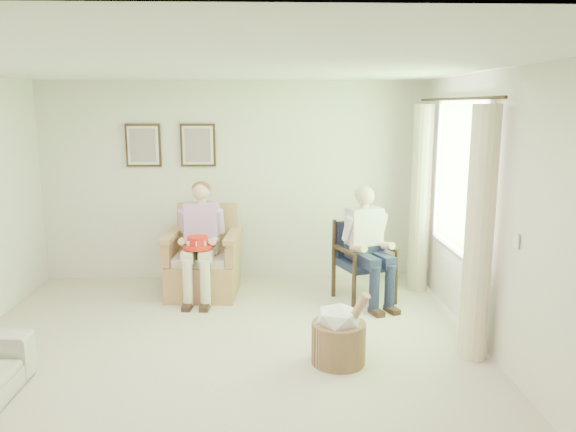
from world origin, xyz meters
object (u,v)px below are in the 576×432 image
(person_wicker, at_px, (201,232))
(person_dark, at_px, (366,238))
(wicker_armchair, at_px, (204,267))
(hatbox, at_px, (339,333))
(wood_armchair, at_px, (363,257))
(red_hat, at_px, (198,244))

(person_wicker, relative_size, person_dark, 1.02)
(wicker_armchair, distance_m, hatbox, 2.41)
(person_wicker, distance_m, hatbox, 2.36)
(wood_armchair, relative_size, person_dark, 0.69)
(wicker_armchair, height_order, wood_armchair, wicker_armchair)
(red_hat, xyz_separation_m, hatbox, (1.44, -1.60, -0.44))
(wicker_armchair, bearing_deg, wood_armchair, -2.52)
(person_dark, bearing_deg, wood_armchair, 70.16)
(wood_armchair, distance_m, hatbox, 1.81)
(wicker_armchair, distance_m, red_hat, 0.51)
(person_wicker, bearing_deg, wicker_armchair, 94.07)
(hatbox, bearing_deg, wicker_armchair, 126.18)
(hatbox, bearing_deg, person_wicker, 128.29)
(wood_armchair, height_order, person_dark, person_dark)
(wicker_armchair, height_order, hatbox, wicker_armchair)
(wicker_armchair, bearing_deg, hatbox, -49.75)
(hatbox, bearing_deg, wood_armchair, 73.68)
(wood_armchair, xyz_separation_m, person_dark, (0.00, -0.15, 0.28))
(person_wicker, bearing_deg, person_dark, -2.83)
(wood_armchair, bearing_deg, red_hat, 163.80)
(wicker_armchair, distance_m, wood_armchair, 1.95)
(red_hat, bearing_deg, wood_armchair, 3.63)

